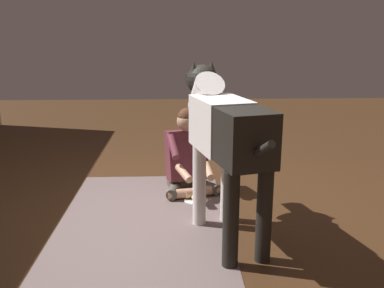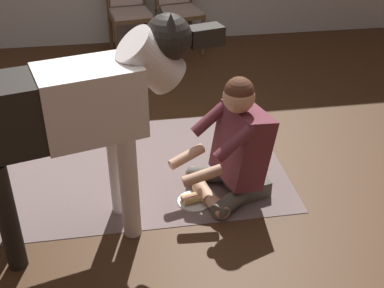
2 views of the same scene
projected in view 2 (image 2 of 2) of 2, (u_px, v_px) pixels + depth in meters
name	position (u px, v px, depth m)	size (l,w,h in m)	color
ground_plane	(143.00, 176.00, 3.73)	(13.76, 13.76, 0.00)	#442A16
area_rug	(123.00, 169.00, 3.80)	(2.40, 1.46, 0.01)	#6F5D5B
dining_chair_left_of_pair	(128.00, 5.00, 5.69)	(0.52, 0.52, 0.98)	brown
dining_chair_right_of_pair	(177.00, 3.00, 5.77)	(0.54, 0.54, 0.98)	brown
person_sitting_on_floor	(235.00, 148.00, 3.38)	(0.71, 0.58, 0.87)	#524F45
large_dog	(79.00, 109.00, 2.77)	(1.63, 0.60, 1.36)	white
hot_dog_on_plate	(195.00, 199.00, 3.45)	(0.24, 0.24, 0.06)	white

